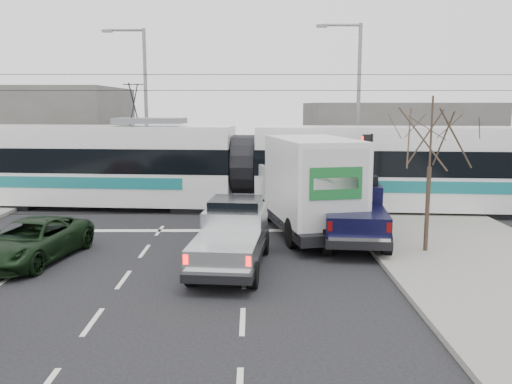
{
  "coord_description": "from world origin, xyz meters",
  "views": [
    {
      "loc": [
        1.92,
        -14.66,
        4.86
      ],
      "look_at": [
        2.06,
        4.32,
        1.8
      ],
      "focal_mm": 38.0,
      "sensor_mm": 36.0,
      "label": 1
    }
  ],
  "objects_px": {
    "bare_tree": "(431,139)",
    "navy_pickup": "(352,209)",
    "street_lamp_far": "(143,100)",
    "box_truck": "(308,186)",
    "traffic_signal": "(368,159)",
    "tram": "(243,166)",
    "silver_pickup": "(233,234)",
    "street_lamp_near": "(355,100)",
    "green_car": "(31,241)"
  },
  "relations": [
    {
      "from": "bare_tree",
      "to": "navy_pickup",
      "type": "bearing_deg",
      "value": 136.59
    },
    {
      "from": "street_lamp_far",
      "to": "box_truck",
      "type": "relative_size",
      "value": 1.17
    },
    {
      "from": "traffic_signal",
      "to": "tram",
      "type": "xyz_separation_m",
      "value": [
        -4.95,
        3.79,
        -0.68
      ]
    },
    {
      "from": "tram",
      "to": "navy_pickup",
      "type": "height_order",
      "value": "tram"
    },
    {
      "from": "street_lamp_far",
      "to": "box_truck",
      "type": "xyz_separation_m",
      "value": [
        8.22,
        -10.44,
        -3.3
      ]
    },
    {
      "from": "bare_tree",
      "to": "navy_pickup",
      "type": "height_order",
      "value": "bare_tree"
    },
    {
      "from": "bare_tree",
      "to": "street_lamp_far",
      "type": "relative_size",
      "value": 0.56
    },
    {
      "from": "bare_tree",
      "to": "box_truck",
      "type": "height_order",
      "value": "bare_tree"
    },
    {
      "from": "silver_pickup",
      "to": "box_truck",
      "type": "relative_size",
      "value": 0.72
    },
    {
      "from": "street_lamp_near",
      "to": "street_lamp_far",
      "type": "distance_m",
      "value": 11.67
    },
    {
      "from": "street_lamp_far",
      "to": "bare_tree",
      "type": "bearing_deg",
      "value": -48.88
    },
    {
      "from": "silver_pickup",
      "to": "box_truck",
      "type": "distance_m",
      "value": 5.03
    },
    {
      "from": "silver_pickup",
      "to": "green_car",
      "type": "relative_size",
      "value": 1.17
    },
    {
      "from": "green_car",
      "to": "street_lamp_near",
      "type": "bearing_deg",
      "value": 55.08
    },
    {
      "from": "silver_pickup",
      "to": "navy_pickup",
      "type": "bearing_deg",
      "value": 42.26
    },
    {
      "from": "traffic_signal",
      "to": "green_car",
      "type": "distance_m",
      "value": 12.55
    },
    {
      "from": "bare_tree",
      "to": "traffic_signal",
      "type": "height_order",
      "value": "bare_tree"
    },
    {
      "from": "box_truck",
      "to": "street_lamp_far",
      "type": "bearing_deg",
      "value": 117.57
    },
    {
      "from": "tram",
      "to": "silver_pickup",
      "type": "bearing_deg",
      "value": -85.66
    },
    {
      "from": "bare_tree",
      "to": "green_car",
      "type": "distance_m",
      "value": 13.01
    },
    {
      "from": "bare_tree",
      "to": "box_truck",
      "type": "bearing_deg",
      "value": 139.33
    },
    {
      "from": "bare_tree",
      "to": "traffic_signal",
      "type": "xyz_separation_m",
      "value": [
        -1.13,
        4.0,
        -1.05
      ]
    },
    {
      "from": "bare_tree",
      "to": "silver_pickup",
      "type": "distance_m",
      "value": 6.96
    },
    {
      "from": "street_lamp_near",
      "to": "box_truck",
      "type": "relative_size",
      "value": 1.17
    },
    {
      "from": "navy_pickup",
      "to": "green_car",
      "type": "bearing_deg",
      "value": -159.97
    },
    {
      "from": "street_lamp_near",
      "to": "green_car",
      "type": "xyz_separation_m",
      "value": [
        -12.33,
        -12.12,
        -4.46
      ]
    },
    {
      "from": "box_truck",
      "to": "silver_pickup",
      "type": "bearing_deg",
      "value": -133.64
    },
    {
      "from": "street_lamp_far",
      "to": "box_truck",
      "type": "bearing_deg",
      "value": -51.77
    },
    {
      "from": "box_truck",
      "to": "tram",
      "type": "bearing_deg",
      "value": 107.31
    },
    {
      "from": "tram",
      "to": "box_truck",
      "type": "height_order",
      "value": "tram"
    },
    {
      "from": "street_lamp_far",
      "to": "navy_pickup",
      "type": "height_order",
      "value": "street_lamp_far"
    },
    {
      "from": "tram",
      "to": "green_car",
      "type": "xyz_separation_m",
      "value": [
        -6.54,
        -8.41,
        -1.4
      ]
    },
    {
      "from": "box_truck",
      "to": "traffic_signal",
      "type": "bearing_deg",
      "value": 10.29
    },
    {
      "from": "street_lamp_near",
      "to": "navy_pickup",
      "type": "height_order",
      "value": "street_lamp_near"
    },
    {
      "from": "silver_pickup",
      "to": "box_truck",
      "type": "bearing_deg",
      "value": 63.39
    },
    {
      "from": "tram",
      "to": "green_car",
      "type": "bearing_deg",
      "value": -122.31
    },
    {
      "from": "green_car",
      "to": "tram",
      "type": "bearing_deg",
      "value": 62.71
    },
    {
      "from": "bare_tree",
      "to": "street_lamp_near",
      "type": "relative_size",
      "value": 0.56
    },
    {
      "from": "traffic_signal",
      "to": "silver_pickup",
      "type": "distance_m",
      "value": 7.44
    },
    {
      "from": "street_lamp_far",
      "to": "navy_pickup",
      "type": "bearing_deg",
      "value": -49.9
    },
    {
      "from": "bare_tree",
      "to": "green_car",
      "type": "relative_size",
      "value": 1.06
    },
    {
      "from": "bare_tree",
      "to": "box_truck",
      "type": "distance_m",
      "value": 5.1
    },
    {
      "from": "tram",
      "to": "green_car",
      "type": "distance_m",
      "value": 10.74
    },
    {
      "from": "traffic_signal",
      "to": "navy_pickup",
      "type": "height_order",
      "value": "traffic_signal"
    },
    {
      "from": "tram",
      "to": "street_lamp_near",
      "type": "bearing_deg",
      "value": 38.18
    },
    {
      "from": "bare_tree",
      "to": "tram",
      "type": "xyz_separation_m",
      "value": [
        -6.08,
        7.79,
        -1.74
      ]
    },
    {
      "from": "street_lamp_near",
      "to": "tram",
      "type": "bearing_deg",
      "value": -147.37
    },
    {
      "from": "bare_tree",
      "to": "street_lamp_far",
      "type": "height_order",
      "value": "street_lamp_far"
    },
    {
      "from": "tram",
      "to": "box_truck",
      "type": "distance_m",
      "value": 5.36
    },
    {
      "from": "navy_pickup",
      "to": "green_car",
      "type": "relative_size",
      "value": 1.22
    }
  ]
}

